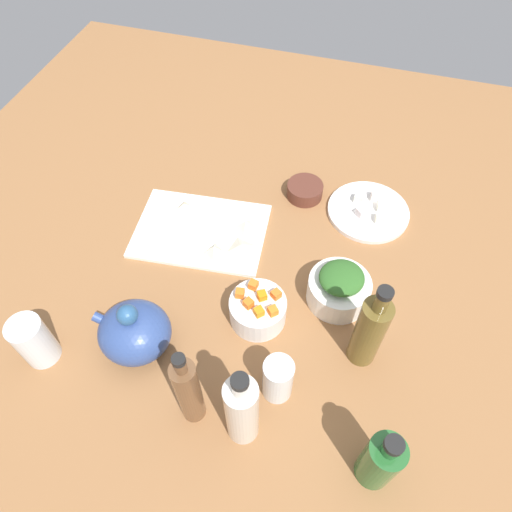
# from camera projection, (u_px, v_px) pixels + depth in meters

# --- Properties ---
(tabletop) EXTENTS (1.90, 1.90, 0.03)m
(tabletop) POSITION_uv_depth(u_px,v_px,m) (256.00, 272.00, 1.12)
(tabletop) COLOR #93623A
(tabletop) RESTS_ON ground
(cutting_board) EXTENTS (0.34, 0.26, 0.01)m
(cutting_board) POSITION_uv_depth(u_px,v_px,m) (201.00, 231.00, 1.17)
(cutting_board) COLOR white
(cutting_board) RESTS_ON tabletop
(plate_tofu) EXTENTS (0.21, 0.21, 0.01)m
(plate_tofu) POSITION_uv_depth(u_px,v_px,m) (368.00, 211.00, 1.21)
(plate_tofu) COLOR white
(plate_tofu) RESTS_ON tabletop
(bowl_greens) EXTENTS (0.14, 0.14, 0.06)m
(bowl_greens) POSITION_uv_depth(u_px,v_px,m) (338.00, 290.00, 1.04)
(bowl_greens) COLOR white
(bowl_greens) RESTS_ON tabletop
(bowl_carrots) EXTENTS (0.12, 0.12, 0.06)m
(bowl_carrots) POSITION_uv_depth(u_px,v_px,m) (258.00, 310.00, 1.01)
(bowl_carrots) COLOR white
(bowl_carrots) RESTS_ON tabletop
(bowl_small_side) EXTENTS (0.10, 0.10, 0.04)m
(bowl_small_side) POSITION_uv_depth(u_px,v_px,m) (305.00, 190.00, 1.24)
(bowl_small_side) COLOR #5A2E22
(bowl_small_side) RESTS_ON tabletop
(teapot) EXTENTS (0.17, 0.14, 0.15)m
(teapot) POSITION_uv_depth(u_px,v_px,m) (134.00, 332.00, 0.95)
(teapot) COLOR #324A88
(teapot) RESTS_ON tabletop
(bottle_0) EXTENTS (0.06, 0.06, 0.24)m
(bottle_0) POSITION_uv_depth(u_px,v_px,m) (370.00, 331.00, 0.90)
(bottle_0) COLOR brown
(bottle_0) RESTS_ON tabletop
(bottle_1) EXTENTS (0.05, 0.05, 0.24)m
(bottle_1) POSITION_uv_depth(u_px,v_px,m) (188.00, 391.00, 0.82)
(bottle_1) COLOR brown
(bottle_1) RESTS_ON tabletop
(bottle_2) EXTENTS (0.06, 0.06, 0.24)m
(bottle_2) POSITION_uv_depth(u_px,v_px,m) (242.00, 410.00, 0.81)
(bottle_2) COLOR silver
(bottle_2) RESTS_ON tabletop
(bottle_3) EXTENTS (0.06, 0.06, 0.18)m
(bottle_3) POSITION_uv_depth(u_px,v_px,m) (380.00, 461.00, 0.78)
(bottle_3) COLOR #245F29
(bottle_3) RESTS_ON tabletop
(drinking_glass_0) EXTENTS (0.07, 0.07, 0.12)m
(drinking_glass_0) POSITION_uv_depth(u_px,v_px,m) (34.00, 341.00, 0.93)
(drinking_glass_0) COLOR white
(drinking_glass_0) RESTS_ON tabletop
(drinking_glass_1) EXTENTS (0.06, 0.06, 0.11)m
(drinking_glass_1) POSITION_uv_depth(u_px,v_px,m) (278.00, 379.00, 0.89)
(drinking_glass_1) COLOR white
(drinking_glass_1) RESTS_ON tabletop
(carrot_cube_0) EXTENTS (0.03, 0.03, 0.02)m
(carrot_cube_0) POSITION_uv_depth(u_px,v_px,m) (259.00, 312.00, 0.96)
(carrot_cube_0) COLOR orange
(carrot_cube_0) RESTS_ON bowl_carrots
(carrot_cube_1) EXTENTS (0.03, 0.03, 0.02)m
(carrot_cube_1) POSITION_uv_depth(u_px,v_px,m) (276.00, 294.00, 0.98)
(carrot_cube_1) COLOR orange
(carrot_cube_1) RESTS_ON bowl_carrots
(carrot_cube_2) EXTENTS (0.02, 0.02, 0.02)m
(carrot_cube_2) POSITION_uv_depth(u_px,v_px,m) (248.00, 303.00, 0.97)
(carrot_cube_2) COLOR orange
(carrot_cube_2) RESTS_ON bowl_carrots
(carrot_cube_3) EXTENTS (0.02, 0.02, 0.02)m
(carrot_cube_3) POSITION_uv_depth(u_px,v_px,m) (253.00, 285.00, 1.00)
(carrot_cube_3) COLOR orange
(carrot_cube_3) RESTS_ON bowl_carrots
(carrot_cube_4) EXTENTS (0.03, 0.03, 0.02)m
(carrot_cube_4) POSITION_uv_depth(u_px,v_px,m) (262.00, 296.00, 0.98)
(carrot_cube_4) COLOR orange
(carrot_cube_4) RESTS_ON bowl_carrots
(carrot_cube_5) EXTENTS (0.03, 0.03, 0.02)m
(carrot_cube_5) POSITION_uv_depth(u_px,v_px,m) (273.00, 311.00, 0.96)
(carrot_cube_5) COLOR orange
(carrot_cube_5) RESTS_ON bowl_carrots
(carrot_cube_6) EXTENTS (0.02, 0.02, 0.02)m
(carrot_cube_6) POSITION_uv_depth(u_px,v_px,m) (239.00, 293.00, 0.98)
(carrot_cube_6) COLOR orange
(carrot_cube_6) RESTS_ON bowl_carrots
(chopped_greens_mound) EXTENTS (0.14, 0.14, 0.04)m
(chopped_greens_mound) POSITION_uv_depth(u_px,v_px,m) (342.00, 278.00, 1.00)
(chopped_greens_mound) COLOR #2F6226
(chopped_greens_mound) RESTS_ON bowl_greens
(tofu_cube_0) EXTENTS (0.03, 0.03, 0.02)m
(tofu_cube_0) POSITION_uv_depth(u_px,v_px,m) (382.00, 206.00, 1.20)
(tofu_cube_0) COLOR white
(tofu_cube_0) RESTS_ON plate_tofu
(tofu_cube_1) EXTENTS (0.03, 0.03, 0.02)m
(tofu_cube_1) POSITION_uv_depth(u_px,v_px,m) (361.00, 212.00, 1.19)
(tofu_cube_1) COLOR white
(tofu_cube_1) RESTS_ON plate_tofu
(tofu_cube_2) EXTENTS (0.02, 0.02, 0.02)m
(tofu_cube_2) POSITION_uv_depth(u_px,v_px,m) (359.00, 198.00, 1.22)
(tofu_cube_2) COLOR white
(tofu_cube_2) RESTS_ON plate_tofu
(tofu_cube_3) EXTENTS (0.02, 0.02, 0.02)m
(tofu_cube_3) POSITION_uv_depth(u_px,v_px,m) (380.00, 218.00, 1.18)
(tofu_cube_3) COLOR silver
(tofu_cube_3) RESTS_ON plate_tofu
(tofu_cube_4) EXTENTS (0.03, 0.03, 0.02)m
(tofu_cube_4) POSITION_uv_depth(u_px,v_px,m) (375.00, 196.00, 1.22)
(tofu_cube_4) COLOR white
(tofu_cube_4) RESTS_ON plate_tofu
(dumpling_0) EXTENTS (0.05, 0.05, 0.03)m
(dumpling_0) POSITION_uv_depth(u_px,v_px,m) (214.00, 250.00, 1.11)
(dumpling_0) COLOR beige
(dumpling_0) RESTS_ON cutting_board
(dumpling_1) EXTENTS (0.05, 0.05, 0.02)m
(dumpling_1) POSITION_uv_depth(u_px,v_px,m) (184.00, 206.00, 1.20)
(dumpling_1) COLOR beige
(dumpling_1) RESTS_ON cutting_board
(dumpling_2) EXTENTS (0.08, 0.08, 0.02)m
(dumpling_2) POSITION_uv_depth(u_px,v_px,m) (241.00, 247.00, 1.12)
(dumpling_2) COLOR beige
(dumpling_2) RESTS_ON cutting_board
(dumpling_3) EXTENTS (0.04, 0.04, 0.03)m
(dumpling_3) POSITION_uv_depth(u_px,v_px,m) (246.00, 225.00, 1.16)
(dumpling_3) COLOR beige
(dumpling_3) RESTS_ON cutting_board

